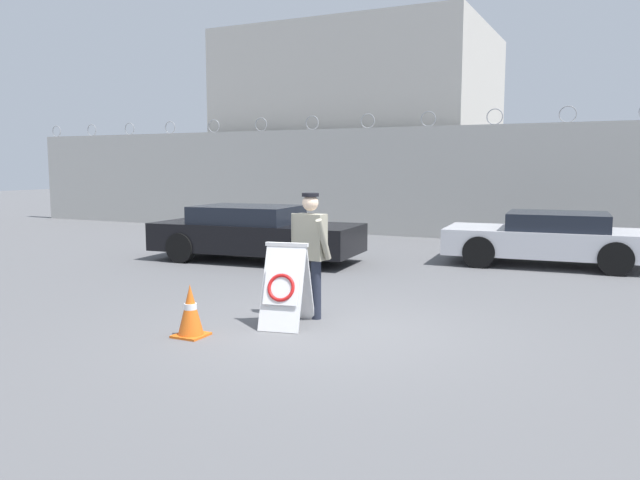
% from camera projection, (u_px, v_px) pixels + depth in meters
% --- Properties ---
extents(ground_plane, '(90.00, 90.00, 0.00)m').
position_uv_depth(ground_plane, '(329.00, 330.00, 8.33)').
color(ground_plane, '#5B5B5E').
extents(perimeter_wall, '(36.00, 0.30, 3.81)m').
position_uv_depth(perimeter_wall, '(493.00, 183.00, 18.08)').
color(perimeter_wall, beige).
rests_on(perimeter_wall, ground_plane).
extents(building_block, '(9.53, 7.43, 7.19)m').
position_uv_depth(building_block, '(363.00, 130.00, 24.58)').
color(building_block, beige).
rests_on(building_block, ground_plane).
extents(barricade_sign, '(0.71, 0.94, 1.15)m').
position_uv_depth(barricade_sign, '(286.00, 285.00, 8.49)').
color(barricade_sign, white).
rests_on(barricade_sign, ground_plane).
extents(security_guard, '(0.64, 0.42, 1.80)m').
position_uv_depth(security_guard, '(310.00, 248.00, 8.87)').
color(security_guard, '#232838').
rests_on(security_guard, ground_plane).
extents(traffic_cone_mid, '(0.39, 0.39, 0.68)m').
position_uv_depth(traffic_cone_mid, '(190.00, 311.00, 7.98)').
color(traffic_cone_mid, orange).
rests_on(traffic_cone_mid, ground_plane).
extents(parked_car_front_coupe, '(4.88, 2.24, 1.27)m').
position_uv_depth(parked_car_front_coupe, '(255.00, 233.00, 14.31)').
color(parked_car_front_coupe, black).
rests_on(parked_car_front_coupe, ground_plane).
extents(parked_car_rear_sedan, '(4.43, 2.24, 1.17)m').
position_uv_depth(parked_car_rear_sedan, '(549.00, 238.00, 13.65)').
color(parked_car_rear_sedan, black).
rests_on(parked_car_rear_sedan, ground_plane).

